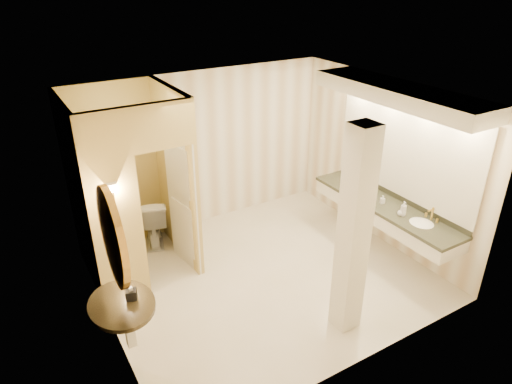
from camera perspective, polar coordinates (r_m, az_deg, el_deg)
floor at (r=6.97m, az=1.04°, el=-10.31°), size 4.50×4.50×0.00m
ceiling at (r=5.79m, az=1.26°, el=11.70°), size 4.50×4.50×0.00m
wall_back at (r=7.89m, az=-6.59°, el=5.26°), size 4.50×0.02×2.70m
wall_front at (r=4.93m, az=13.69°, el=-9.32°), size 4.50×0.02×2.70m
wall_left at (r=5.56m, az=-19.07°, el=-5.66°), size 0.02×4.00×2.70m
wall_right at (r=7.60m, az=15.73°, el=3.58°), size 0.02×4.00×2.70m
toilet_closet at (r=6.62m, az=-11.58°, el=0.97°), size 1.50×1.55×2.70m
wall_sconce at (r=5.81m, az=-17.53°, el=0.31°), size 0.14×0.14×0.42m
vanity at (r=7.06m, az=16.75°, el=4.15°), size 0.75×2.83×2.09m
console_shelf at (r=5.04m, az=-16.94°, el=-9.06°), size 0.88×0.88×1.89m
pillar at (r=5.49m, az=12.10°, el=-5.14°), size 0.29×0.29×2.70m
tissue_box at (r=5.31m, az=-15.32°, el=-12.23°), size 0.15×0.15×0.11m
toilet at (r=7.72m, az=-12.87°, el=-3.42°), size 0.67×0.91×0.83m
soap_bottle_a at (r=7.30m, az=15.54°, el=-0.91°), size 0.07×0.07×0.13m
soap_bottle_b at (r=7.02m, az=17.64°, el=-2.39°), size 0.10×0.10×0.12m
soap_bottle_c at (r=7.00m, az=17.96°, el=-1.99°), size 0.12×0.12×0.23m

